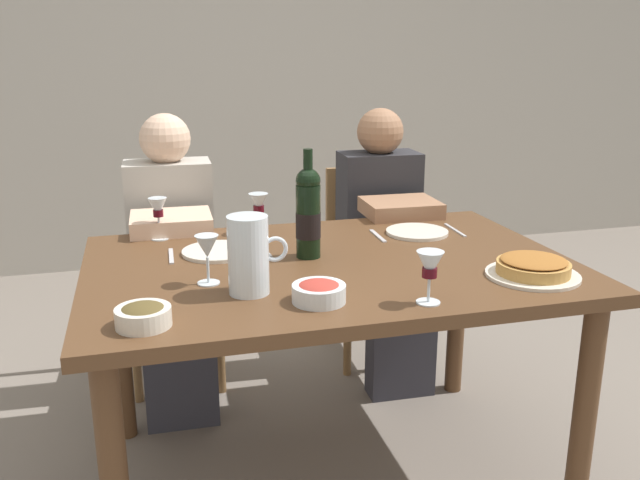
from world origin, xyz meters
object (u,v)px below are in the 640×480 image
object	(u,v)px
olive_bowl	(143,315)
wine_glass_centre	(207,249)
water_pitcher	(249,260)
dining_table	(330,289)
wine_glass_right_diner	(259,205)
chair_right	(369,250)
diner_left	(173,255)
salad_bowl	(319,291)
wine_glass_left_diner	(158,210)
diner_right	(386,239)
dinner_plate_right_setting	(218,251)
wine_glass_spare	(430,267)
dinner_plate_left_setting	(417,232)
chair_left	(173,265)
wine_bottle	(308,213)
baked_tart	(533,268)

from	to	relation	value
olive_bowl	wine_glass_centre	world-z (taller)	wine_glass_centre
water_pitcher	wine_glass_centre	distance (m)	0.15
dining_table	water_pitcher	distance (m)	0.40
wine_glass_right_diner	chair_right	distance (m)	0.88
olive_bowl	wine_glass_centre	size ratio (longest dim) A/B	0.94
wine_glass_right_diner	chair_right	world-z (taller)	wine_glass_right_diner
wine_glass_right_diner	chair_right	bearing A→B (deg)	40.71
dining_table	diner_left	distance (m)	0.82
salad_bowl	chair_right	world-z (taller)	chair_right
wine_glass_left_diner	diner_right	distance (m)	1.02
olive_bowl	dinner_plate_right_setting	bearing A→B (deg)	66.09
olive_bowl	diner_right	distance (m)	1.47
wine_glass_left_diner	dinner_plate_right_setting	world-z (taller)	wine_glass_left_diner
wine_glass_spare	diner_left	xyz separation A→B (m)	(-0.61, 1.08, -0.24)
diner_left	olive_bowl	bearing A→B (deg)	85.10
dining_table	wine_glass_left_diner	xyz separation A→B (m)	(-0.50, 0.41, 0.20)
dining_table	diner_left	size ratio (longest dim) A/B	1.29
wine_glass_centre	diner_left	bearing A→B (deg)	94.75
water_pitcher	diner_left	distance (m)	0.93
dinner_plate_left_setting	chair_left	bearing A→B (deg)	141.19
wine_bottle	water_pitcher	world-z (taller)	wine_bottle
wine_bottle	wine_glass_centre	world-z (taller)	wine_bottle
wine_glass_spare	dinner_plate_left_setting	bearing A→B (deg)	69.31
salad_bowl	wine_glass_left_diner	size ratio (longest dim) A/B	0.97
water_pitcher	baked_tart	world-z (taller)	water_pitcher
wine_bottle	diner_left	world-z (taller)	diner_left
chair_left	chair_right	world-z (taller)	same
wine_glass_left_diner	wine_glass_right_diner	bearing A→B (deg)	-2.56
olive_bowl	diner_right	world-z (taller)	diner_right
dinner_plate_right_setting	chair_left	xyz separation A→B (m)	(-0.12, 0.73, -0.27)
olive_bowl	wine_glass_left_diner	distance (m)	0.78
baked_tart	dinner_plate_left_setting	xyz separation A→B (m)	(-0.14, 0.53, -0.02)
water_pitcher	wine_glass_left_diner	size ratio (longest dim) A/B	1.47
olive_bowl	wine_glass_spare	size ratio (longest dim) A/B	0.95
wine_bottle	chair_right	size ratio (longest dim) A/B	0.40
dinner_plate_left_setting	diner_right	xyz separation A→B (m)	(0.05, 0.44, -0.15)
dinner_plate_left_setting	dining_table	bearing A→B (deg)	-149.27
water_pitcher	dinner_plate_right_setting	xyz separation A→B (m)	(-0.04, 0.39, -0.09)
wine_glass_centre	wine_glass_spare	distance (m)	0.62
olive_bowl	diner_left	xyz separation A→B (m)	(0.12, 1.04, -0.17)
dinner_plate_left_setting	chair_left	distance (m)	1.11
salad_bowl	wine_glass_left_diner	xyz separation A→B (m)	(-0.38, 0.73, 0.08)
wine_bottle	chair_left	size ratio (longest dim) A/B	0.40
diner_left	dinner_plate_right_setting	bearing A→B (deg)	105.89
dining_table	olive_bowl	xyz separation A→B (m)	(-0.57, -0.37, 0.12)
dining_table	dinner_plate_left_setting	xyz separation A→B (m)	(0.40, 0.23, 0.10)
wine_glass_right_diner	chair_left	bearing A→B (deg)	119.36
baked_tart	chair_right	bearing A→B (deg)	93.91
diner_left	wine_glass_spare	bearing A→B (deg)	120.80
wine_glass_left_diner	dinner_plate_left_setting	xyz separation A→B (m)	(0.90, -0.17, -0.10)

